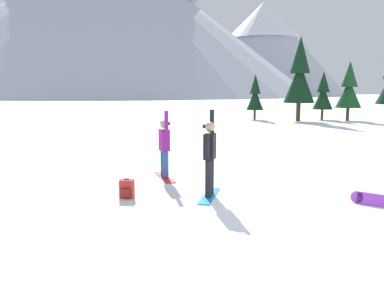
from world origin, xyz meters
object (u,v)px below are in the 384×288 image
(pine_tree_young, at_px, (255,95))
(pine_tree_leaning, at_px, (323,93))
(snowboarder_foreground, at_px, (210,156))
(pine_tree_twin, at_px, (349,88))
(snowboarder_midground, at_px, (164,146))
(pine_tree_slender, at_px, (300,75))
(backpack_red, at_px, (127,189))

(pine_tree_young, distance_m, pine_tree_leaning, 6.09)
(snowboarder_foreground, relative_size, pine_tree_twin, 0.40)
(snowboarder_midground, height_order, pine_tree_slender, pine_tree_slender)
(snowboarder_foreground, height_order, pine_tree_twin, pine_tree_twin)
(snowboarder_foreground, relative_size, pine_tree_slender, 0.29)
(snowboarder_midground, xyz_separation_m, pine_tree_twin, (9.99, 24.15, 1.88))
(snowboarder_midground, distance_m, pine_tree_twin, 26.20)
(pine_tree_leaning, bearing_deg, pine_tree_twin, -17.60)
(pine_tree_slender, bearing_deg, snowboarder_midground, -104.05)
(snowboarder_foreground, bearing_deg, snowboarder_midground, 133.03)
(pine_tree_young, bearing_deg, pine_tree_leaning, 11.08)
(snowboarder_midground, xyz_separation_m, pine_tree_slender, (5.68, 22.70, 2.97))
(snowboarder_foreground, distance_m, snowboarder_midground, 2.32)
(backpack_red, height_order, pine_tree_slender, pine_tree_slender)
(snowboarder_foreground, xyz_separation_m, pine_tree_twin, (8.41, 25.85, 1.81))
(pine_tree_slender, xyz_separation_m, pine_tree_twin, (4.31, 1.45, -1.09))
(pine_tree_twin, bearing_deg, snowboarder_foreground, -108.02)
(pine_tree_young, distance_m, pine_tree_twin, 8.06)
(snowboarder_midground, bearing_deg, pine_tree_slender, 75.95)
(pine_tree_young, xyz_separation_m, pine_tree_leaning, (5.98, 1.17, 0.14))
(pine_tree_leaning, bearing_deg, snowboarder_foreground, -103.51)
(pine_tree_leaning, distance_m, pine_tree_twin, 2.19)
(pine_tree_young, bearing_deg, pine_tree_twin, 3.74)
(pine_tree_leaning, xyz_separation_m, pine_tree_twin, (2.04, -0.65, 0.45))
(pine_tree_young, bearing_deg, backpack_red, -95.07)
(snowboarder_midground, height_order, backpack_red, snowboarder_midground)
(snowboarder_foreground, xyz_separation_m, pine_tree_young, (0.39, 25.32, 1.23))
(backpack_red, distance_m, pine_tree_young, 26.02)
(backpack_red, distance_m, pine_tree_slender, 25.89)
(snowboarder_midground, distance_m, pine_tree_young, 23.75)
(snowboarder_midground, distance_m, backpack_red, 2.34)
(pine_tree_young, height_order, pine_tree_leaning, pine_tree_leaning)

